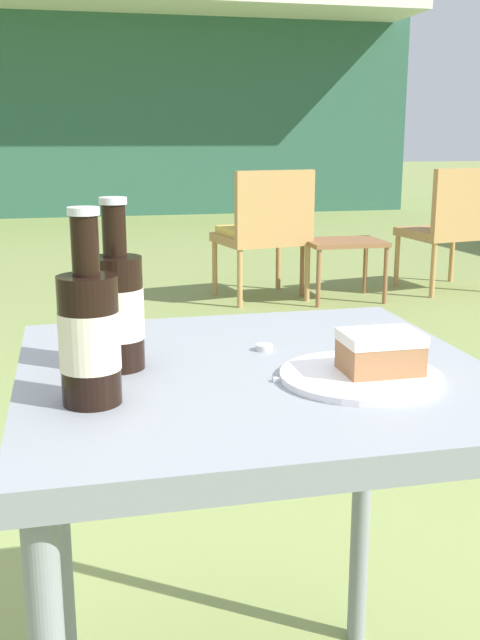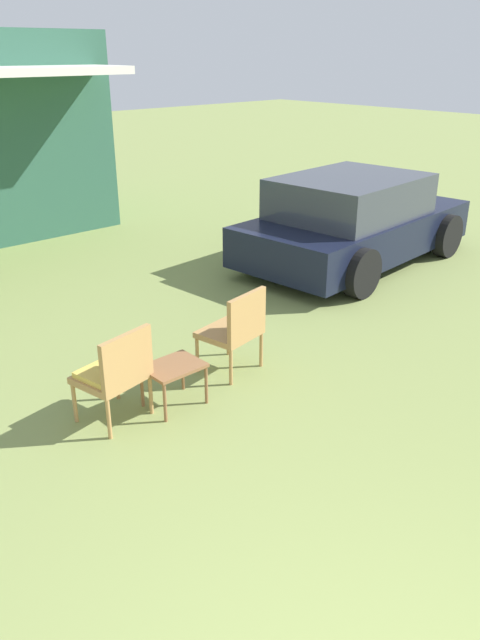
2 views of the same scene
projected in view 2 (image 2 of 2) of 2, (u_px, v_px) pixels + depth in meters
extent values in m
cube|color=black|center=(355.00, 232.00, 9.48)|extent=(4.05, 2.09, 0.57)
cube|color=#383D47|center=(350.00, 196.00, 9.12)|extent=(2.28, 1.81, 0.58)
cylinder|color=black|center=(349.00, 216.00, 10.93)|extent=(0.68, 0.25, 0.67)
cylinder|color=black|center=(447.00, 236.00, 9.77)|extent=(0.68, 0.25, 0.67)
cylinder|color=black|center=(256.00, 245.00, 9.30)|extent=(0.68, 0.25, 0.67)
cylinder|color=black|center=(362.00, 273.00, 8.14)|extent=(0.68, 0.25, 0.67)
cylinder|color=#B2844C|center=(117.00, 380.00, 5.79)|extent=(0.04, 0.04, 0.38)
cylinder|color=#B2844C|center=(75.00, 403.00, 5.43)|extent=(0.04, 0.04, 0.38)
cylinder|color=#B2844C|center=(151.00, 395.00, 5.55)|extent=(0.04, 0.04, 0.38)
cylinder|color=#B2844C|center=(109.00, 419.00, 5.19)|extent=(0.04, 0.04, 0.38)
cube|color=#B2844C|center=(111.00, 377.00, 5.40)|extent=(0.63, 0.59, 0.06)
cube|color=#B2844C|center=(127.00, 358.00, 5.18)|extent=(0.55, 0.15, 0.44)
cube|color=gold|center=(110.00, 371.00, 5.38)|extent=(0.57, 0.50, 0.05)
cylinder|color=#B2844C|center=(228.00, 338.00, 6.64)|extent=(0.04, 0.04, 0.38)
cylinder|color=#B2844C|center=(197.00, 355.00, 6.28)|extent=(0.04, 0.04, 0.38)
cylinder|color=#B2844C|center=(261.00, 349.00, 6.39)|extent=(0.04, 0.04, 0.38)
cylinder|color=#B2844C|center=(231.00, 367.00, 6.03)|extent=(0.04, 0.04, 0.38)
cube|color=#B2844C|center=(229.00, 332.00, 6.25)|extent=(0.63, 0.58, 0.06)
cube|color=#B2844C|center=(247.00, 315.00, 6.02)|extent=(0.55, 0.14, 0.44)
cube|color=brown|center=(173.00, 367.00, 5.61)|extent=(0.52, 0.40, 0.03)
cylinder|color=brown|center=(165.00, 403.00, 5.43)|extent=(0.03, 0.03, 0.38)
cylinder|color=brown|center=(206.00, 385.00, 5.71)|extent=(0.03, 0.03, 0.38)
cylinder|color=brown|center=(142.00, 388.00, 5.66)|extent=(0.03, 0.03, 0.38)
cylinder|color=brown|center=(183.00, 372.00, 5.95)|extent=(0.03, 0.03, 0.38)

